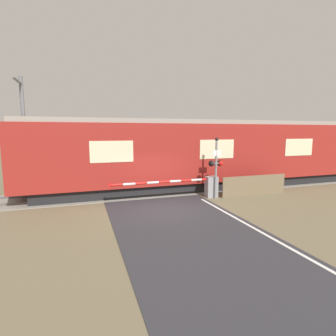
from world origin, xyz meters
TOP-DOWN VIEW (x-y plane):
  - ground_plane at (0.00, 0.00)m, footprint 80.00×80.00m
  - track_bed at (0.00, 3.54)m, footprint 36.00×3.20m
  - train at (3.71, 3.54)m, footprint 20.99×2.90m
  - crossing_barrier at (2.51, 1.29)m, footprint 5.64×0.44m
  - signal_post at (3.06, 0.97)m, footprint 0.78×0.26m
  - catenary_pole at (-6.38, 5.32)m, footprint 0.20×1.90m
  - roadside_fence at (5.41, 0.91)m, footprint 3.94×0.06m

SIDE VIEW (x-z plane):
  - ground_plane at x=0.00m, z-range 0.00..0.00m
  - track_bed at x=0.00m, z-range -0.04..0.09m
  - roadside_fence at x=5.41m, z-range 0.00..1.10m
  - crossing_barrier at x=2.51m, z-range 0.08..1.20m
  - signal_post at x=3.06m, z-range 0.22..3.38m
  - train at x=3.71m, z-range 0.05..4.17m
  - catenary_pole at x=-6.38m, z-range 0.15..6.55m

